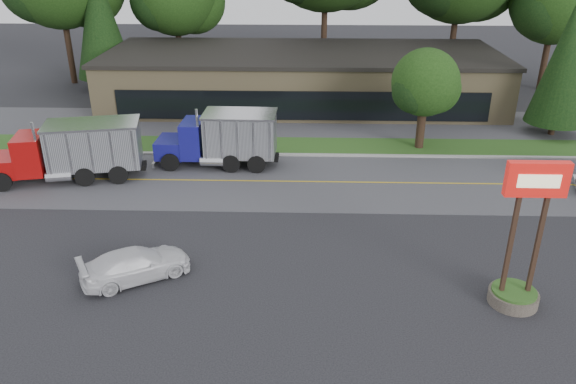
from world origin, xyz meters
The scene contains 15 objects.
ground centered at (0.00, 0.00, 0.00)m, with size 140.00×140.00×0.00m, color #35353A.
road centered at (0.00, 9.00, 0.00)m, with size 60.00×8.00×0.02m, color slate.
center_line centered at (0.00, 9.00, 0.00)m, with size 60.00×0.12×0.01m, color gold.
curb centered at (0.00, 13.20, 0.00)m, with size 60.00×0.30×0.12m, color #9E9E99.
grass_verge centered at (0.00, 15.00, 0.00)m, with size 60.00×3.40×0.03m, color #27521C.
far_parking centered at (0.00, 20.00, 0.00)m, with size 60.00×7.00×0.02m, color slate.
strip_mall centered at (2.00, 26.00, 2.00)m, with size 32.00×12.00×4.00m, color tan.
bilo_sign centered at (10.50, -2.50, 2.02)m, with size 2.20×1.90×5.95m.
tree_far_e centered at (24.13, 31.10, 7.64)m, with size 8.40×7.90×11.98m.
evergreen_left centered at (-16.00, 30.00, 6.32)m, with size 5.06×5.06×11.50m.
evergreen_right centered at (20.00, 18.00, 5.14)m, with size 4.12×4.12×9.36m.
tree_verge centered at (10.07, 15.06, 4.22)m, with size 4.65×4.38×6.63m.
dump_truck_red centered at (-11.12, 9.06, 1.81)m, with size 9.18×4.21×3.36m.
dump_truck_blue centered at (-2.68, 11.49, 1.80)m, with size 7.54×2.83×3.36m.
rally_car centered at (-4.71, -1.21, 0.66)m, with size 1.84×4.52×1.31m, color silver.
Camera 1 is at (2.24, -20.92, 13.23)m, focal length 35.00 mm.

